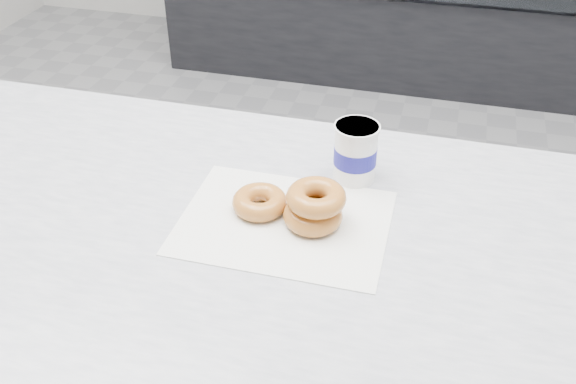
# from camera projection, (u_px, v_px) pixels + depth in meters

# --- Properties ---
(ground) EXTENTS (5.00, 5.00, 0.00)m
(ground) POSITION_uv_depth(u_px,v_px,m) (301.00, 333.00, 2.04)
(ground) COLOR gray
(ground) RESTS_ON ground
(wax_paper) EXTENTS (0.34, 0.26, 0.00)m
(wax_paper) POSITION_uv_depth(u_px,v_px,m) (284.00, 222.00, 1.05)
(wax_paper) COLOR silver
(wax_paper) RESTS_ON counter
(donut_single) EXTENTS (0.12, 0.12, 0.03)m
(donut_single) POSITION_uv_depth(u_px,v_px,m) (260.00, 202.00, 1.07)
(donut_single) COLOR #B46631
(donut_single) RESTS_ON wax_paper
(donut_stack) EXTENTS (0.13, 0.13, 0.07)m
(donut_stack) POSITION_uv_depth(u_px,v_px,m) (314.00, 206.00, 1.03)
(donut_stack) COLOR #B46631
(donut_stack) RESTS_ON wax_paper
(coffee_cup) EXTENTS (0.09, 0.09, 0.11)m
(coffee_cup) POSITION_uv_depth(u_px,v_px,m) (355.00, 152.00, 1.13)
(coffee_cup) COLOR white
(coffee_cup) RESTS_ON counter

